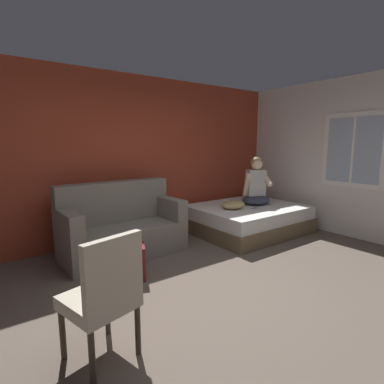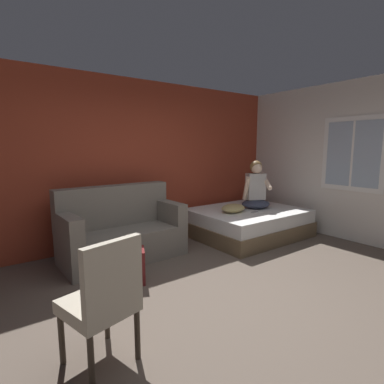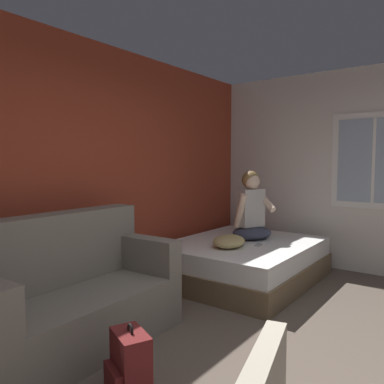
# 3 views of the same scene
# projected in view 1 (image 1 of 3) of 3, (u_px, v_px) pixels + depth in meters

# --- Properties ---
(ground_plane) EXTENTS (40.00, 40.00, 0.00)m
(ground_plane) POSITION_uv_depth(u_px,v_px,m) (233.00, 299.00, 3.10)
(ground_plane) COLOR brown
(wall_back_accent) EXTENTS (11.19, 0.16, 2.70)m
(wall_back_accent) POSITION_uv_depth(u_px,v_px,m) (125.00, 158.00, 4.96)
(wall_back_accent) COLOR #993823
(wall_back_accent) RESTS_ON ground
(wall_side_with_window) EXTENTS (0.19, 6.45, 2.70)m
(wall_side_with_window) POSITION_uv_depth(u_px,v_px,m) (381.00, 159.00, 4.74)
(wall_side_with_window) COLOR silver
(wall_side_with_window) RESTS_ON ground
(bed) EXTENTS (1.93, 1.59, 0.48)m
(bed) POSITION_uv_depth(u_px,v_px,m) (247.00, 219.00, 5.47)
(bed) COLOR brown
(bed) RESTS_ON ground
(couch) EXTENTS (1.73, 0.88, 1.04)m
(couch) POSITION_uv_depth(u_px,v_px,m) (122.00, 227.00, 4.33)
(couch) COLOR slate
(couch) RESTS_ON ground
(side_chair) EXTENTS (0.56, 0.56, 0.98)m
(side_chair) POSITION_uv_depth(u_px,v_px,m) (104.00, 294.00, 2.15)
(side_chair) COLOR #382D23
(side_chair) RESTS_ON ground
(person_seated) EXTENTS (0.65, 0.61, 0.88)m
(person_seated) POSITION_uv_depth(u_px,v_px,m) (256.00, 185.00, 5.51)
(person_seated) COLOR #383D51
(person_seated) RESTS_ON bed
(backpack) EXTENTS (0.32, 0.35, 0.46)m
(backpack) POSITION_uv_depth(u_px,v_px,m) (136.00, 262.00, 3.58)
(backpack) COLOR maroon
(backpack) RESTS_ON ground
(throw_pillow) EXTENTS (0.55, 0.46, 0.14)m
(throw_pillow) POSITION_uv_depth(u_px,v_px,m) (233.00, 204.00, 5.19)
(throw_pillow) COLOR tan
(throw_pillow) RESTS_ON bed
(cell_phone) EXTENTS (0.15, 0.09, 0.01)m
(cell_phone) POSITION_uv_depth(u_px,v_px,m) (255.00, 208.00, 5.19)
(cell_phone) COLOR #B7B7BC
(cell_phone) RESTS_ON bed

